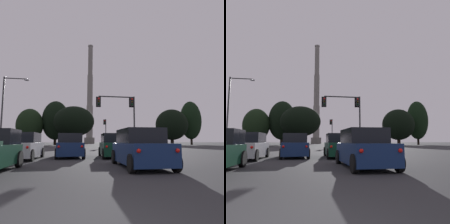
# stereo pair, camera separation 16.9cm
# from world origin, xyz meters

# --- Properties ---
(suv_center_lane_front) EXTENTS (2.28, 4.97, 1.86)m
(suv_center_lane_front) POSITION_xyz_m (-0.00, 15.08, 0.90)
(suv_center_lane_front) COLOR navy
(suv_center_lane_front) RESTS_ON ground_plane
(suv_right_lane_front) EXTENTS (2.32, 4.98, 1.86)m
(suv_right_lane_front) POSITION_xyz_m (3.42, 14.51, 0.90)
(suv_right_lane_front) COLOR #0F3823
(suv_right_lane_front) RESTS_ON ground_plane
(suv_left_lane_front) EXTENTS (2.25, 4.96, 1.86)m
(suv_left_lane_front) POSITION_xyz_m (-3.14, 13.75, 0.90)
(suv_left_lane_front) COLOR silver
(suv_left_lane_front) RESTS_ON ground_plane
(suv_right_lane_second) EXTENTS (2.13, 4.92, 1.86)m
(suv_right_lane_second) POSITION_xyz_m (3.51, 7.76, 0.90)
(suv_right_lane_second) COLOR navy
(suv_right_lane_second) RESTS_ON ground_plane
(traffic_light_far_right) EXTENTS (0.78, 0.50, 6.54)m
(traffic_light_far_right) POSITION_xyz_m (7.69, 49.00, 4.27)
(traffic_light_far_right) COLOR #2D2D30
(traffic_light_far_right) RESTS_ON ground_plane
(traffic_light_overhead_right) EXTENTS (4.79, 0.50, 6.62)m
(traffic_light_overhead_right) POSITION_xyz_m (5.91, 22.39, 5.02)
(traffic_light_overhead_right) COLOR #2D2D30
(traffic_light_overhead_right) RESTS_ON ground_plane
(street_lamp) EXTENTS (3.09, 0.36, 9.21)m
(street_lamp) POSITION_xyz_m (-7.93, 25.47, 5.58)
(street_lamp) COLOR #38383A
(street_lamp) RESTS_ON ground_plane
(smokestack) EXTENTS (5.40, 5.40, 53.54)m
(smokestack) POSITION_xyz_m (8.31, 111.67, 20.98)
(smokestack) COLOR slate
(smokestack) RESTS_ON ground_plane
(treeline_right_mid) EXTENTS (12.05, 10.85, 11.71)m
(treeline_right_mid) POSITION_xyz_m (0.31, 63.29, 7.16)
(treeline_right_mid) COLOR black
(treeline_right_mid) RESTS_ON ground_plane
(treeline_far_left) EXTENTS (9.05, 8.14, 14.82)m
(treeline_far_left) POSITION_xyz_m (-5.85, 72.74, 8.28)
(treeline_far_left) COLOR black
(treeline_far_left) RESTS_ON ground_plane
(treeline_center_left) EXTENTS (11.06, 9.95, 12.22)m
(treeline_center_left) POSITION_xyz_m (33.37, 67.46, 6.95)
(treeline_center_left) COLOR black
(treeline_center_left) RESTS_ON ground_plane
(treeline_left_mid) EXTENTS (7.77, 7.00, 16.08)m
(treeline_left_mid) POSITION_xyz_m (42.92, 71.67, 9.02)
(treeline_left_mid) COLOR black
(treeline_left_mid) RESTS_ON ground_plane
(treeline_far_right) EXTENTS (8.52, 7.67, 11.78)m
(treeline_far_right) POSITION_xyz_m (-13.81, 71.08, 6.47)
(treeline_far_right) COLOR black
(treeline_far_right) RESTS_ON ground_plane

